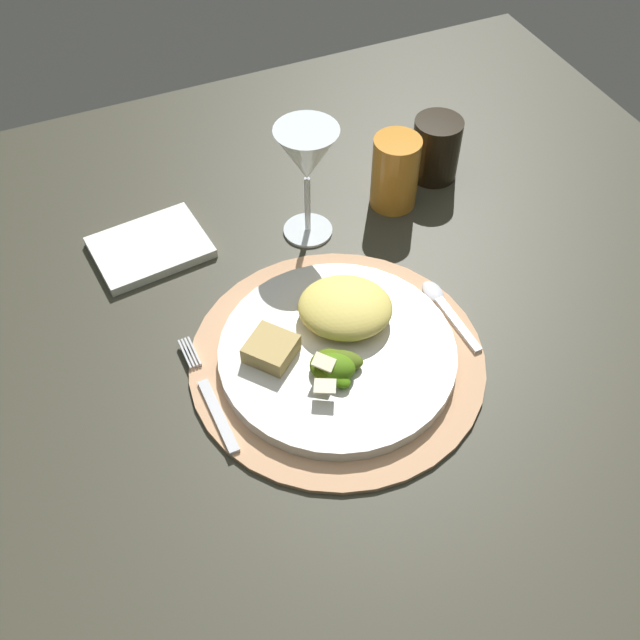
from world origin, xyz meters
TOP-DOWN VIEW (x-y plane):
  - ground_plane at (0.00, 0.00)m, footprint 6.00×6.00m
  - dining_table at (0.00, 0.00)m, footprint 1.23×1.08m
  - placemat at (-0.02, -0.08)m, footprint 0.35×0.35m
  - dinner_plate at (-0.02, -0.08)m, footprint 0.28×0.28m
  - pasta_serving at (0.01, -0.04)m, footprint 0.14×0.14m
  - salad_greens at (-0.04, -0.11)m, footprint 0.08×0.08m
  - bread_piece at (-0.10, -0.06)m, footprint 0.07×0.07m
  - fork at (-0.18, -0.08)m, footprint 0.02×0.17m
  - spoon at (0.13, -0.06)m, footprint 0.02×0.12m
  - napkin at (-0.17, 0.19)m, footprint 0.16×0.13m
  - wine_glass at (0.03, 0.14)m, footprint 0.08×0.08m
  - amber_tumbler at (0.17, 0.15)m, footprint 0.07×0.07m
  - dark_tumbler at (0.25, 0.18)m, footprint 0.07×0.07m

SIDE VIEW (x-z plane):
  - ground_plane at x=0.00m, z-range 0.00..0.00m
  - dining_table at x=0.00m, z-range 0.25..0.96m
  - placemat at x=-0.02m, z-range 0.71..0.71m
  - napkin at x=-0.17m, z-range 0.71..0.72m
  - fork at x=-0.18m, z-range 0.71..0.72m
  - spoon at x=0.13m, z-range 0.71..0.72m
  - dinner_plate at x=-0.02m, z-range 0.71..0.73m
  - salad_greens at x=-0.04m, z-range 0.72..0.75m
  - bread_piece at x=-0.10m, z-range 0.73..0.75m
  - pasta_serving at x=0.01m, z-range 0.73..0.77m
  - dark_tumbler at x=0.25m, z-range 0.71..0.80m
  - amber_tumbler at x=0.17m, z-range 0.71..0.81m
  - wine_glass at x=0.03m, z-range 0.75..0.91m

